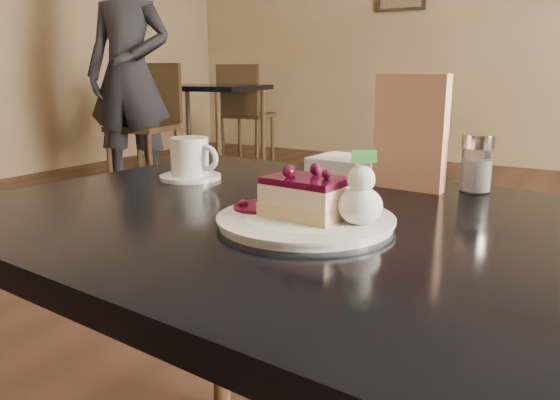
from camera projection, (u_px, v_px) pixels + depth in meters
The scene contains 11 objects.
main_table at pixel (322, 265), 0.82m from camera, with size 1.18×0.84×0.70m.
dessert_plate at pixel (306, 221), 0.76m from camera, with size 0.24×0.24×0.01m, color white.
cheesecake_slice at pixel (306, 197), 0.75m from camera, with size 0.12×0.09×0.06m.
whipped_cream at pixel (360, 206), 0.72m from camera, with size 0.06×0.06×0.05m.
berry_sauce at pixel (259, 207), 0.80m from camera, with size 0.07×0.07×0.01m, color #3A0420.
coffee_set at pixel (191, 161), 1.08m from camera, with size 0.13×0.12×0.08m.
menu_card at pixel (410, 133), 0.97m from camera, with size 0.13×0.03×0.21m, color beige.
sugar_shaker at pixel (477, 163), 0.96m from camera, with size 0.06×0.06×0.10m.
napkin_stack at pixel (344, 168), 1.07m from camera, with size 0.11×0.11×0.05m, color white.
bg_table_far_left at pixel (203, 164), 4.99m from camera, with size 1.16×1.91×1.27m.
patron at pixel (129, 74), 4.06m from camera, with size 0.64×0.42×1.77m, color black.
Camera 1 is at (0.43, -0.65, 0.91)m, focal length 35.00 mm.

